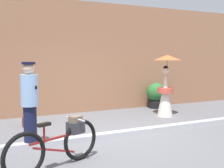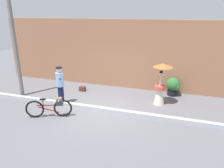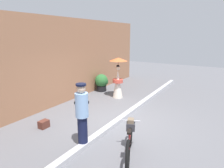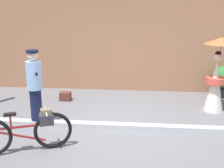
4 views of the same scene
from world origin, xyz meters
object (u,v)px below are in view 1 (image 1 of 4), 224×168
at_px(person_with_parasol, 166,85).
at_px(bicycle_near_officer, 59,143).
at_px(backpack_on_pavement, 29,122).
at_px(potted_plant_by_door, 157,95).
at_px(person_officer, 30,102).

bearing_deg(person_with_parasol, bicycle_near_officer, -147.22).
bearing_deg(bicycle_near_officer, backpack_on_pavement, 91.11).
bearing_deg(potted_plant_by_door, person_with_parasol, -112.97).
relative_size(bicycle_near_officer, potted_plant_by_door, 1.88).
distance_m(person_officer, person_with_parasol, 4.48).
bearing_deg(potted_plant_by_door, backpack_on_pavement, -169.76).
relative_size(person_officer, potted_plant_by_door, 1.90).
bearing_deg(person_officer, person_with_parasol, 17.25).
distance_m(bicycle_near_officer, person_officer, 1.38).
bearing_deg(person_officer, bicycle_near_officer, -77.88).
xyz_separation_m(person_officer, potted_plant_by_door, (4.82, 2.61, -0.44)).
height_order(potted_plant_by_door, backpack_on_pavement, potted_plant_by_door).
relative_size(bicycle_near_officer, backpack_on_pavement, 5.58).
height_order(person_officer, potted_plant_by_door, person_officer).
bearing_deg(backpack_on_pavement, bicycle_near_officer, -88.89).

